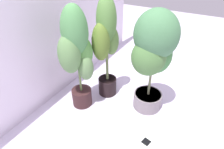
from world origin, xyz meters
name	(u,v)px	position (x,y,z in m)	size (l,w,h in m)	color
ground_plane	(125,122)	(0.00, 0.00, 0.00)	(8.00, 8.00, 0.00)	silver
mylar_back_wall	(38,0)	(0.00, 0.86, 1.00)	(3.20, 0.01, 2.00)	silver
potted_plant_front_right	(154,52)	(0.30, -0.10, 0.62)	(0.49, 0.42, 0.99)	slate
potted_plant_back_center	(77,53)	(0.00, 0.50, 0.60)	(0.41, 0.32, 1.02)	#341C1C
potted_plant_back_right	(106,45)	(0.28, 0.37, 0.59)	(0.35, 0.26, 1.05)	black
hygrometer_box	(146,143)	(-0.13, -0.26, 0.01)	(0.10, 0.10, 0.03)	white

